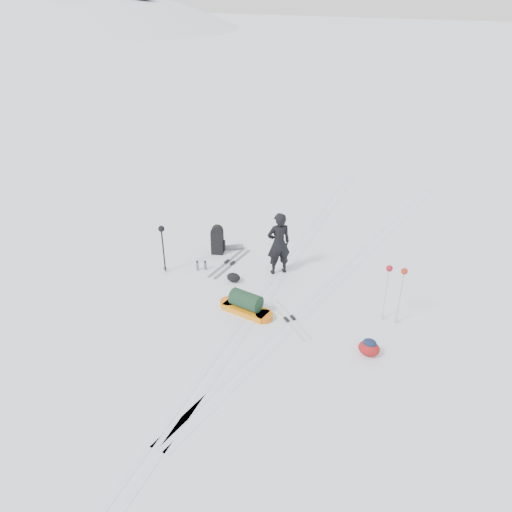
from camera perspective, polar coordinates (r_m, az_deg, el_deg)
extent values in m
plane|color=white|center=(11.91, 1.33, -4.12)|extent=(200.00, 200.00, 0.00)
ellipsoid|color=silver|center=(108.49, -20.51, 1.61)|extent=(143.00, 121.00, 93.50)
cube|color=silver|center=(11.96, 0.81, -3.97)|extent=(1.40, 17.97, 0.01)
cube|color=silver|center=(11.87, 1.86, -4.24)|extent=(1.40, 17.97, 0.01)
cube|color=silver|center=(13.16, 10.12, -1.14)|extent=(2.09, 13.88, 0.01)
cube|color=silver|center=(13.11, 11.12, -1.37)|extent=(2.09, 13.88, 0.01)
imported|color=black|center=(12.29, 2.61, 1.42)|extent=(0.71, 0.70, 1.65)
cube|color=orange|center=(11.19, -1.15, -6.15)|extent=(1.09, 0.56, 0.13)
cylinder|color=#CD5D0C|center=(10.98, 0.95, -6.94)|extent=(0.43, 0.43, 0.13)
cylinder|color=orange|center=(11.42, -3.16, -5.39)|extent=(0.43, 0.43, 0.13)
cylinder|color=black|center=(11.04, -1.17, -5.06)|extent=(0.74, 0.46, 0.38)
cube|color=black|center=(13.46, -4.44, 1.53)|extent=(0.38, 0.33, 0.64)
cylinder|color=black|center=(13.31, -4.50, 2.83)|extent=(0.37, 0.31, 0.31)
cube|color=black|center=(13.49, -3.72, 1.19)|extent=(0.13, 0.18, 0.28)
cylinder|color=slate|center=(13.75, -2.50, 1.04)|extent=(0.49, 0.40, 0.14)
cylinder|color=black|center=(12.68, -10.58, 0.67)|extent=(0.03, 0.03, 1.19)
cylinder|color=black|center=(12.61, -10.48, 0.51)|extent=(0.03, 0.03, 1.19)
torus|color=black|center=(12.92, -10.38, -1.29)|extent=(0.11, 0.11, 0.01)
torus|color=black|center=(12.86, -10.29, -1.46)|extent=(0.11, 0.11, 0.01)
sphere|color=black|center=(12.37, -10.77, 3.08)|extent=(0.16, 0.16, 0.16)
cylinder|color=silver|center=(10.97, 14.57, -4.37)|extent=(0.03, 0.03, 1.29)
cylinder|color=#AEB0B5|center=(10.95, 16.11, -4.68)|extent=(0.03, 0.03, 1.29)
torus|color=#A5A8AC|center=(11.27, 14.23, -6.69)|extent=(0.11, 0.11, 0.01)
torus|color=#A6A9AD|center=(11.25, 15.74, -6.99)|extent=(0.11, 0.11, 0.01)
sphere|color=maroon|center=(10.63, 15.00, -1.38)|extent=(0.14, 0.14, 0.14)
sphere|color=maroon|center=(10.61, 16.59, -1.69)|extent=(0.14, 0.14, 0.14)
cube|color=gray|center=(13.05, -2.71, -0.92)|extent=(0.17, 1.72, 0.02)
cube|color=gray|center=(13.13, -3.35, -0.73)|extent=(0.17, 1.72, 0.02)
cube|color=black|center=(13.04, -2.71, -0.80)|extent=(0.08, 0.18, 0.05)
cube|color=black|center=(13.12, -3.35, -0.61)|extent=(0.08, 0.18, 0.05)
cube|color=silver|center=(10.98, 3.50, -7.37)|extent=(1.28, 1.05, 0.01)
cube|color=silver|center=(11.04, 4.22, -7.16)|extent=(1.28, 1.05, 0.01)
cube|color=black|center=(10.96, 3.50, -7.25)|extent=(0.16, 0.15, 0.04)
cube|color=black|center=(11.03, 4.23, -7.04)|extent=(0.16, 0.15, 0.04)
torus|color=#5C96E1|center=(11.32, -1.00, -5.93)|extent=(0.60, 0.60, 0.06)
torus|color=#5FB5E8|center=(11.34, -0.81, -5.77)|extent=(0.47, 0.47, 0.05)
ellipsoid|color=maroon|center=(10.23, 12.78, -10.26)|extent=(0.53, 0.47, 0.31)
ellipsoid|color=black|center=(10.14, 12.87, -9.65)|extent=(0.34, 0.31, 0.15)
cylinder|color=slate|center=(12.80, -6.71, -1.16)|extent=(0.08, 0.08, 0.24)
cylinder|color=#5C5F64|center=(12.81, -5.80, -1.13)|extent=(0.08, 0.08, 0.22)
cylinder|color=black|center=(12.74, -6.74, -0.64)|extent=(0.07, 0.07, 0.03)
cylinder|color=black|center=(12.75, -5.83, -0.64)|extent=(0.07, 0.07, 0.03)
ellipsoid|color=black|center=(12.28, -2.59, -2.46)|extent=(0.35, 0.26, 0.22)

